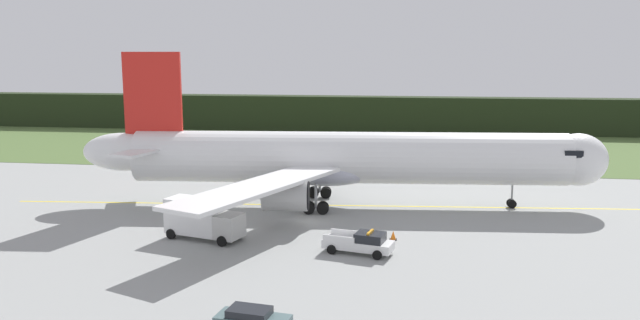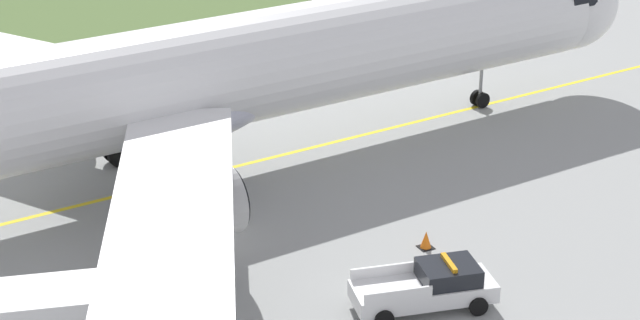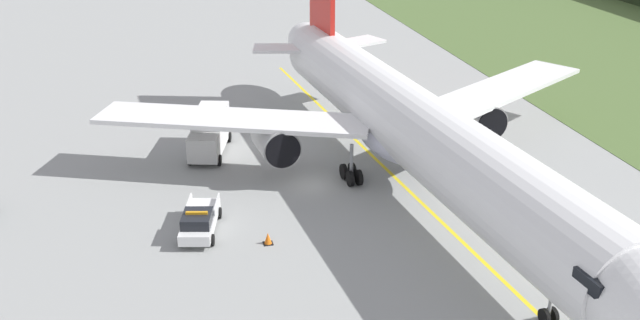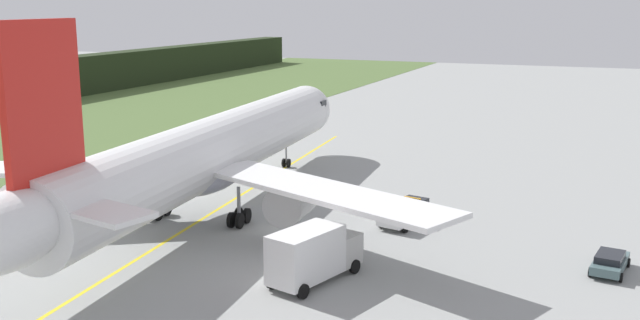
{
  "view_description": "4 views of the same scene",
  "coord_description": "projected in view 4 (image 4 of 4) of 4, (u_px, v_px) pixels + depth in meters",
  "views": [
    {
      "loc": [
        9.2,
        -56.43,
        15.86
      ],
      "look_at": [
        0.4,
        5.15,
        5.12
      ],
      "focal_mm": 34.71,
      "sensor_mm": 36.0,
      "label": 1
    },
    {
      "loc": [
        -14.35,
        -38.61,
        22.19
      ],
      "look_at": [
        5.07,
        -0.68,
        3.22
      ],
      "focal_mm": 59.69,
      "sensor_mm": 36.0,
      "label": 2
    },
    {
      "loc": [
        48.48,
        -10.93,
        23.05
      ],
      "look_at": [
        6.34,
        -0.77,
        4.68
      ],
      "focal_mm": 40.66,
      "sensor_mm": 36.0,
      "label": 3
    },
    {
      "loc": [
        -47.05,
        -23.2,
        16.86
      ],
      "look_at": [
        6.56,
        -1.04,
        4.26
      ],
      "focal_mm": 40.73,
      "sensor_mm": 36.0,
      "label": 4
    }
  ],
  "objects": [
    {
      "name": "apron_cone",
      "position": [
        367.0,
        205.0,
        60.31
      ],
      "size": [
        0.63,
        0.63,
        0.79
      ],
      "color": "black",
      "rests_on": "ground"
    },
    {
      "name": "catering_truck",
      "position": [
        313.0,
        253.0,
        44.43
      ],
      "size": [
        7.27,
        4.22,
        3.64
      ],
      "color": "#BBBAB7",
      "rests_on": "ground"
    },
    {
      "name": "ops_pickup_truck",
      "position": [
        407.0,
        212.0,
        56.42
      ],
      "size": [
        5.89,
        3.27,
        1.94
      ],
      "color": "silver",
      "rests_on": "ground"
    },
    {
      "name": "ground",
      "position": [
        274.0,
        231.0,
        54.73
      ],
      "size": [
        320.0,
        320.0,
        0.0
      ],
      "primitive_type": "plane",
      "color": "gray"
    },
    {
      "name": "taxiway_centerline_main",
      "position": [
        216.0,
        210.0,
        60.18
      ],
      "size": [
        71.23,
        6.57,
        0.01
      ],
      "primitive_type": "cube",
      "rotation": [
        0.0,
        0.0,
        0.09
      ],
      "color": "yellow",
      "rests_on": "ground"
    },
    {
      "name": "staff_car",
      "position": [
        610.0,
        262.0,
        46.24
      ],
      "size": [
        4.53,
        2.49,
        1.3
      ],
      "color": "#486163",
      "rests_on": "ground"
    },
    {
      "name": "airliner",
      "position": [
        211.0,
        152.0,
        58.53
      ],
      "size": [
        54.84,
        43.52,
        16.04
      ],
      "color": "white",
      "rests_on": "ground"
    }
  ]
}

